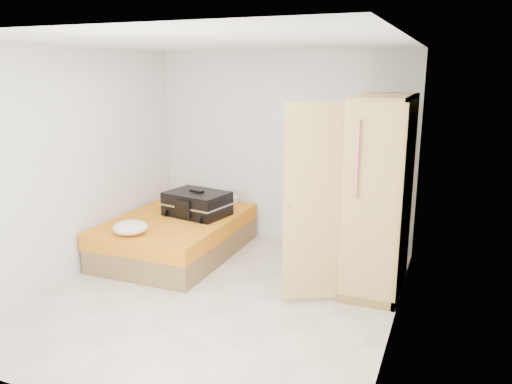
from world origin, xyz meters
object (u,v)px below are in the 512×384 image
at_px(bed, 177,236).
at_px(suitcase, 197,204).
at_px(person, 307,210).
at_px(wardrobe, 375,199).
at_px(round_cushion, 130,228).

height_order(bed, suitcase, suitcase).
bearing_deg(person, wardrobe, -98.84).
height_order(suitcase, round_cushion, suitcase).
height_order(bed, wardrobe, wardrobe).
distance_m(person, round_cushion, 2.05).
xyz_separation_m(wardrobe, round_cushion, (-2.65, -0.71, -0.42)).
bearing_deg(wardrobe, suitcase, 173.57).
relative_size(bed, person, 1.30).
xyz_separation_m(bed, person, (1.73, 0.06, 0.52)).
bearing_deg(round_cushion, person, 23.89).
bearing_deg(bed, round_cushion, -100.32).
xyz_separation_m(person, suitcase, (-1.53, 0.15, -0.12)).
relative_size(person, suitcase, 1.76).
height_order(person, round_cushion, person).
xyz_separation_m(person, round_cushion, (-1.87, -0.83, -0.20)).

